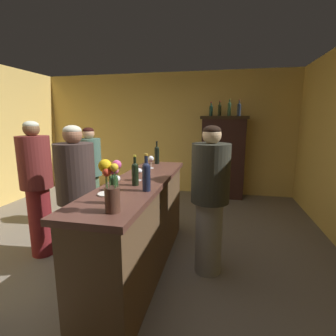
% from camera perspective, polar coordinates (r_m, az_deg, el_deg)
% --- Properties ---
extents(floor, '(8.28, 8.28, 0.00)m').
position_cam_1_polar(floor, '(3.18, -14.59, -20.52)').
color(floor, '#6E6559').
rests_on(floor, ground).
extents(wall_back, '(5.71, 0.12, 2.64)m').
position_cam_1_polar(wall_back, '(5.79, -0.67, 7.83)').
color(wall_back, '#D9B258').
rests_on(wall_back, ground).
extents(bar_counter, '(0.56, 2.27, 1.02)m').
position_cam_1_polar(bar_counter, '(2.80, -6.24, -12.80)').
color(bar_counter, brown).
rests_on(bar_counter, ground).
extents(display_cabinet, '(0.95, 0.42, 1.70)m').
position_cam_1_polar(display_cabinet, '(5.39, 12.30, 2.71)').
color(display_cabinet, black).
rests_on(display_cabinet, ground).
extents(wine_bottle_malbec, '(0.07, 0.07, 0.33)m').
position_cam_1_polar(wine_bottle_malbec, '(2.19, -4.93, -1.57)').
color(wine_bottle_malbec, '#1C233D').
rests_on(wine_bottle_malbec, bar_counter).
extents(wine_bottle_pinot, '(0.07, 0.07, 0.29)m').
position_cam_1_polar(wine_bottle_pinot, '(2.39, -7.47, -1.03)').
color(wine_bottle_pinot, black).
rests_on(wine_bottle_pinot, bar_counter).
extents(wine_bottle_rose, '(0.07, 0.07, 0.30)m').
position_cam_1_polar(wine_bottle_rose, '(1.91, -12.17, -4.33)').
color(wine_bottle_rose, '#28532E').
rests_on(wine_bottle_rose, bar_counter).
extents(wine_bottle_syrah, '(0.07, 0.07, 0.32)m').
position_cam_1_polar(wine_bottle_syrah, '(3.54, -2.53, 3.18)').
color(wine_bottle_syrah, black).
rests_on(wine_bottle_syrah, bar_counter).
extents(wine_glass_front, '(0.08, 0.08, 0.14)m').
position_cam_1_polar(wine_glass_front, '(2.26, -11.72, -2.50)').
color(wine_glass_front, white).
rests_on(wine_glass_front, bar_counter).
extents(wine_glass_mid, '(0.08, 0.08, 0.13)m').
position_cam_1_polar(wine_glass_mid, '(2.59, -6.77, -0.79)').
color(wine_glass_mid, white).
rests_on(wine_glass_mid, bar_counter).
extents(wine_glass_rear, '(0.07, 0.07, 0.16)m').
position_cam_1_polar(wine_glass_rear, '(3.22, -3.88, 1.96)').
color(wine_glass_rear, white).
rests_on(wine_glass_rear, bar_counter).
extents(flower_arrangement, '(0.14, 0.12, 0.36)m').
position_cam_1_polar(flower_arrangement, '(1.72, -12.79, -3.52)').
color(flower_arrangement, '#4B2D22').
rests_on(flower_arrangement, bar_counter).
extents(cheese_plate, '(0.16, 0.16, 0.01)m').
position_cam_1_polar(cheese_plate, '(2.17, -13.59, -5.71)').
color(cheese_plate, white).
rests_on(cheese_plate, bar_counter).
extents(display_bottle_left, '(0.07, 0.07, 0.29)m').
position_cam_1_polar(display_bottle_left, '(5.35, 9.73, 12.83)').
color(display_bottle_left, '#143125').
rests_on(display_bottle_left, display_cabinet).
extents(display_bottle_midleft, '(0.07, 0.07, 0.30)m').
position_cam_1_polar(display_bottle_midleft, '(5.35, 11.62, 12.88)').
color(display_bottle_midleft, black).
rests_on(display_bottle_midleft, display_cabinet).
extents(display_bottle_center, '(0.07, 0.07, 0.34)m').
position_cam_1_polar(display_bottle_center, '(5.35, 13.72, 13.00)').
color(display_bottle_center, '#27482E').
rests_on(display_bottle_center, display_cabinet).
extents(display_bottle_midright, '(0.07, 0.07, 0.32)m').
position_cam_1_polar(display_bottle_midright, '(5.35, 15.79, 12.75)').
color(display_bottle_midright, '#1F2C3E').
rests_on(display_bottle_midright, display_cabinet).
extents(patron_tall, '(0.34, 0.34, 1.52)m').
position_cam_1_polar(patron_tall, '(4.08, -17.12, -0.96)').
color(patron_tall, '#4D6A4C').
rests_on(patron_tall, ground).
extents(patron_by_cabinet, '(0.36, 0.36, 1.62)m').
position_cam_1_polar(patron_by_cabinet, '(3.35, -27.58, -3.30)').
color(patron_by_cabinet, maroon).
rests_on(patron_by_cabinet, ground).
extents(patron_redhead, '(0.39, 0.39, 1.59)m').
position_cam_1_polar(patron_redhead, '(2.80, -19.97, -5.92)').
color(patron_redhead, '#22314A').
rests_on(patron_redhead, ground).
extents(bartender, '(0.39, 0.39, 1.58)m').
position_cam_1_polar(bartender, '(2.67, 9.47, -6.25)').
color(bartender, gray).
rests_on(bartender, ground).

